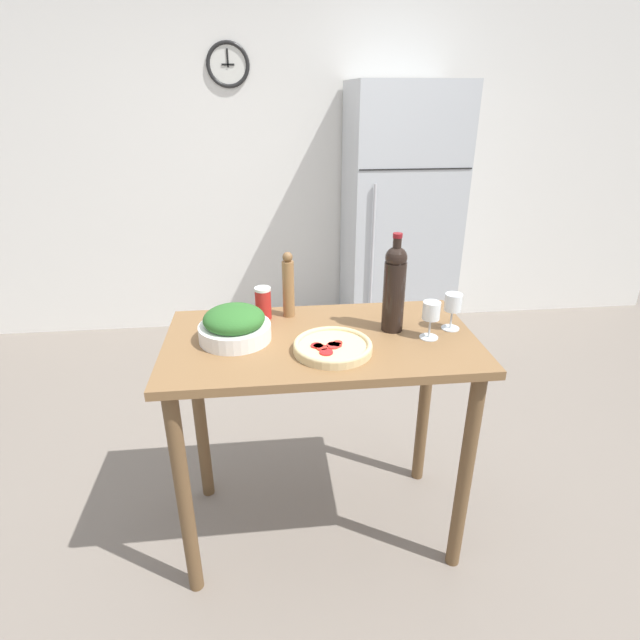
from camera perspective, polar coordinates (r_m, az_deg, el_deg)
ground_plane at (r=2.46m, az=0.09°, el=-22.25°), size 14.00×14.00×0.00m
wall_back at (r=3.99m, az=-3.72°, el=17.36°), size 6.40×0.08×2.60m
refrigerator at (r=3.79m, az=8.94°, el=11.15°), size 0.76×0.72×1.88m
prep_counter at (r=1.97m, az=0.10°, el=-6.42°), size 1.17×0.64×0.95m
wine_bottle at (r=1.91m, az=8.49°, el=3.78°), size 0.08×0.08×0.38m
wine_glass_near at (r=1.89m, az=12.58°, el=0.77°), size 0.07×0.07×0.15m
wine_glass_far at (r=1.99m, az=14.96°, el=1.73°), size 0.07×0.07×0.15m
pepper_mill at (r=2.03m, az=-3.64°, el=3.94°), size 0.05×0.05×0.27m
salad_bowl at (r=1.88m, az=-9.74°, el=-0.57°), size 0.27×0.27×0.13m
homemade_pizza at (r=1.78m, az=1.45°, el=-3.05°), size 0.28×0.28×0.04m
salt_canister at (r=2.04m, az=-6.51°, el=1.94°), size 0.07×0.07×0.13m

